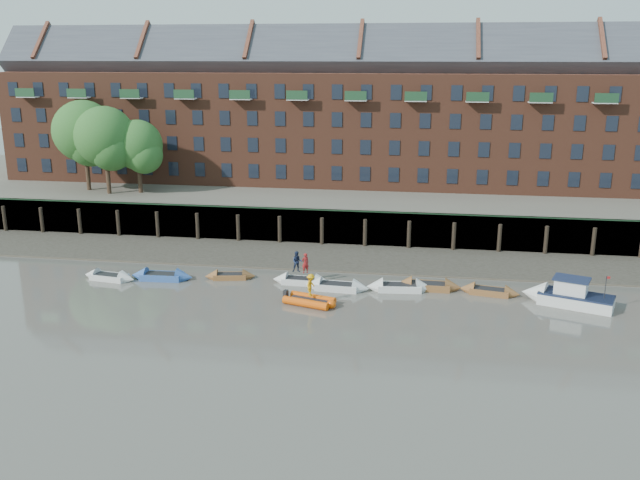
% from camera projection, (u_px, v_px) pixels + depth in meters
% --- Properties ---
extents(ground, '(220.00, 220.00, 0.00)m').
position_uv_depth(ground, '(301.00, 341.00, 41.91)').
color(ground, '#5A564F').
rests_on(ground, ground).
extents(foreshore, '(110.00, 8.00, 0.50)m').
position_uv_depth(foreshore, '(338.00, 257.00, 59.05)').
color(foreshore, '#3D382F').
rests_on(foreshore, ground).
extents(mud_band, '(110.00, 1.60, 0.10)m').
position_uv_depth(mud_band, '(333.00, 269.00, 55.82)').
color(mud_band, '#4C4336').
rests_on(mud_band, ground).
extents(river_wall, '(110.00, 1.23, 3.30)m').
position_uv_depth(river_wall, '(344.00, 227.00, 62.80)').
color(river_wall, '#2D2A26').
rests_on(river_wall, ground).
extents(bank_terrace, '(110.00, 28.00, 3.20)m').
position_uv_depth(bank_terrace, '(359.00, 198.00, 75.77)').
color(bank_terrace, '#5E594D').
rests_on(bank_terrace, ground).
extents(apartment_terrace, '(80.60, 15.56, 20.98)m').
position_uv_depth(apartment_terrace, '(361.00, 95.00, 73.72)').
color(apartment_terrace, brown).
rests_on(apartment_terrace, bank_terrace).
extents(tree_cluster, '(11.76, 7.74, 9.40)m').
position_uv_depth(tree_cluster, '(103.00, 136.00, 69.36)').
color(tree_cluster, '#3A281C').
rests_on(tree_cluster, bank_terrace).
extents(rowboat_0, '(4.57, 1.91, 1.29)m').
position_uv_depth(rowboat_0, '(109.00, 277.00, 53.22)').
color(rowboat_0, silver).
rests_on(rowboat_0, ground).
extents(rowboat_1, '(5.03, 1.65, 1.44)m').
position_uv_depth(rowboat_1, '(162.00, 276.00, 53.28)').
color(rowboat_1, '#3158A1').
rests_on(rowboat_1, ground).
extents(rowboat_2, '(4.15, 1.88, 1.16)m').
position_uv_depth(rowboat_2, '(230.00, 276.00, 53.47)').
color(rowboat_2, brown).
rests_on(rowboat_2, ground).
extents(rowboat_3, '(4.61, 1.50, 1.32)m').
position_uv_depth(rowboat_3, '(301.00, 281.00, 52.31)').
color(rowboat_3, silver).
rests_on(rowboat_3, ground).
extents(rowboat_4, '(5.00, 1.73, 1.43)m').
position_uv_depth(rowboat_4, '(337.00, 287.00, 50.96)').
color(rowboat_4, silver).
rests_on(rowboat_4, ground).
extents(rowboat_5, '(5.13, 1.91, 1.45)m').
position_uv_depth(rowboat_5, '(399.00, 287.00, 50.78)').
color(rowboat_5, silver).
rests_on(rowboat_5, ground).
extents(rowboat_6, '(5.02, 1.54, 1.45)m').
position_uv_depth(rowboat_6, '(428.00, 286.00, 51.05)').
color(rowboat_6, brown).
rests_on(rowboat_6, ground).
extents(rowboat_7, '(4.56, 2.07, 1.28)m').
position_uv_depth(rowboat_7, '(489.00, 291.00, 50.00)').
color(rowboat_7, brown).
rests_on(rowboat_7, ground).
extents(rib_tender, '(3.88, 2.71, 0.65)m').
position_uv_depth(rib_tender, '(311.00, 301.00, 47.94)').
color(rib_tender, '#E85309').
rests_on(rib_tender, ground).
extents(motor_launch, '(6.56, 4.04, 2.57)m').
position_uv_depth(motor_launch, '(561.00, 295.00, 48.02)').
color(motor_launch, silver).
rests_on(motor_launch, ground).
extents(person_rower_a, '(0.69, 0.64, 1.59)m').
position_uv_depth(person_rower_a, '(305.00, 263.00, 51.85)').
color(person_rower_a, maroon).
rests_on(person_rower_a, rowboat_3).
extents(person_rower_b, '(0.91, 0.77, 1.65)m').
position_uv_depth(person_rower_b, '(297.00, 262.00, 52.10)').
color(person_rower_b, '#19233F').
rests_on(person_rower_b, rowboat_3).
extents(person_rib_crew, '(0.82, 1.16, 1.62)m').
position_uv_depth(person_rib_crew, '(311.00, 285.00, 47.75)').
color(person_rib_crew, orange).
rests_on(person_rib_crew, rib_tender).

